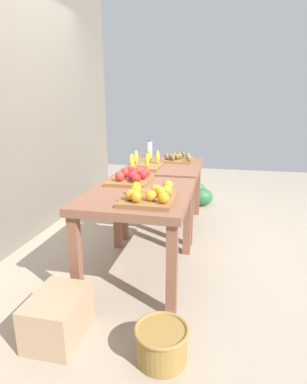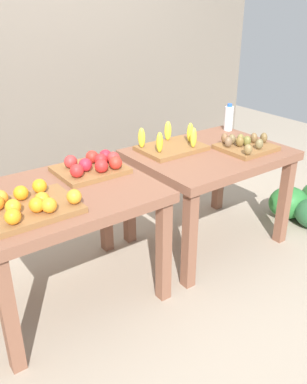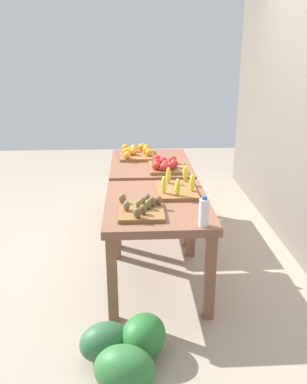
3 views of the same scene
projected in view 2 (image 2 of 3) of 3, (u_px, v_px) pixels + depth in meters
ground_plane at (145, 265)px, 2.88m from camera, size 8.00×8.00×0.00m
back_wall at (44, 24)px, 3.23m from camera, size 4.40×0.12×3.00m
display_table_left at (62, 208)px, 2.32m from camera, size 1.04×0.80×0.72m
display_table_right at (209, 165)px, 2.92m from camera, size 1.04×0.80×0.72m
orange_bin at (30, 205)px, 2.04m from camera, size 0.46×0.36×0.11m
apple_bin at (93, 166)px, 2.50m from camera, size 0.40×0.34×0.11m
banana_crate at (171, 145)px, 2.87m from camera, size 0.44×0.32×0.17m
kiwi_bin at (245, 145)px, 2.88m from camera, size 0.36×0.33×0.10m
water_bottle at (229, 118)px, 3.28m from camera, size 0.07×0.07×0.21m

